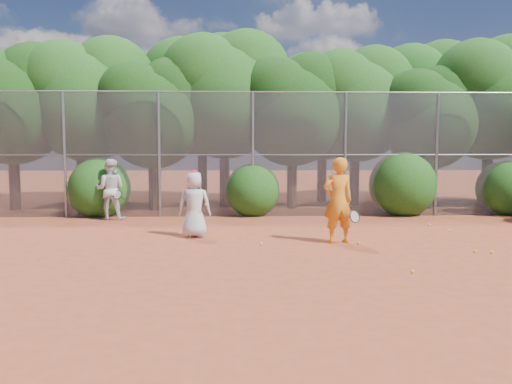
{
  "coord_description": "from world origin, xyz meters",
  "views": [
    {
      "loc": [
        -1.39,
        -10.1,
        2.2
      ],
      "look_at": [
        -1.0,
        2.5,
        1.1
      ],
      "focal_mm": 35.0,
      "sensor_mm": 36.0,
      "label": 1
    }
  ],
  "objects": [
    {
      "name": "player_yellow",
      "position": [
        0.87,
        1.34,
        1.0
      ],
      "size": [
        0.91,
        0.63,
        2.0
      ],
      "rotation": [
        0.0,
        0.0,
        3.34
      ],
      "color": "orange",
      "rests_on": "ground"
    },
    {
      "name": "tree_0",
      "position": [
        -9.44,
        8.04,
        3.93
      ],
      "size": [
        4.38,
        3.81,
        6.0
      ],
      "color": "black",
      "rests_on": "ground"
    },
    {
      "name": "ball_0",
      "position": [
        3.58,
        0.16,
        0.03
      ],
      "size": [
        0.07,
        0.07,
        0.07
      ],
      "primitive_type": "sphere",
      "color": "yellow",
      "rests_on": "ground"
    },
    {
      "name": "player_teen",
      "position": [
        -2.54,
        2.22,
        0.83
      ],
      "size": [
        0.81,
        0.53,
        1.67
      ],
      "rotation": [
        0.0,
        0.0,
        3.14
      ],
      "color": "silver",
      "rests_on": "ground"
    },
    {
      "name": "tree_3",
      "position": [
        -1.94,
        8.84,
        4.4
      ],
      "size": [
        4.89,
        4.26,
        6.7
      ],
      "color": "black",
      "rests_on": "ground"
    },
    {
      "name": "tree_12",
      "position": [
        6.56,
        11.24,
        4.51
      ],
      "size": [
        5.02,
        4.37,
        6.88
      ],
      "color": "black",
      "rests_on": "ground"
    },
    {
      "name": "player_white",
      "position": [
        -5.43,
        5.4,
        0.94
      ],
      "size": [
        0.93,
        0.8,
        1.88
      ],
      "rotation": [
        0.0,
        0.0,
        3.15
      ],
      "color": "silver",
      "rests_on": "ground"
    },
    {
      "name": "tree_11",
      "position": [
        2.06,
        10.64,
        4.16
      ],
      "size": [
        4.64,
        4.03,
        6.35
      ],
      "color": "black",
      "rests_on": "ground"
    },
    {
      "name": "ball_2",
      "position": [
        1.65,
        -1.55,
        0.03
      ],
      "size": [
        0.07,
        0.07,
        0.07
      ],
      "primitive_type": "sphere",
      "color": "yellow",
      "rests_on": "ground"
    },
    {
      "name": "bush_0",
      "position": [
        -6.0,
        6.3,
        1.0
      ],
      "size": [
        2.0,
        2.0,
        2.0
      ],
      "primitive_type": "sphere",
      "color": "#184912",
      "rests_on": "ground"
    },
    {
      "name": "ball_1",
      "position": [
        4.15,
        2.8,
        0.03
      ],
      "size": [
        0.07,
        0.07,
        0.07
      ],
      "primitive_type": "sphere",
      "color": "yellow",
      "rests_on": "ground"
    },
    {
      "name": "ball_5",
      "position": [
        3.98,
        3.81,
        0.03
      ],
      "size": [
        0.07,
        0.07,
        0.07
      ],
      "primitive_type": "sphere",
      "color": "yellow",
      "rests_on": "ground"
    },
    {
      "name": "ground",
      "position": [
        0.0,
        0.0,
        0.0
      ],
      "size": [
        80.0,
        80.0,
        0.0
      ],
      "primitive_type": "plane",
      "color": "#9B3E23",
      "rests_on": "ground"
    },
    {
      "name": "tree_7",
      "position": [
        8.06,
        8.64,
        4.28
      ],
      "size": [
        4.77,
        4.14,
        6.53
      ],
      "color": "black",
      "rests_on": "ground"
    },
    {
      "name": "tree_2",
      "position": [
        -4.45,
        7.83,
        3.58
      ],
      "size": [
        3.99,
        3.47,
        5.47
      ],
      "color": "black",
      "rests_on": "ground"
    },
    {
      "name": "tree_5",
      "position": [
        3.06,
        9.04,
        4.05
      ],
      "size": [
        4.51,
        3.92,
        6.17
      ],
      "color": "black",
      "rests_on": "ground"
    },
    {
      "name": "fence_back",
      "position": [
        -0.12,
        6.0,
        2.05
      ],
      "size": [
        20.05,
        0.09,
        4.03
      ],
      "color": "gray",
      "rests_on": "ground"
    },
    {
      "name": "tree_1",
      "position": [
        -6.94,
        8.54,
        4.16
      ],
      "size": [
        4.64,
        4.03,
        6.35
      ],
      "color": "black",
      "rests_on": "ground"
    },
    {
      "name": "tree_4",
      "position": [
        0.55,
        8.24,
        3.76
      ],
      "size": [
        4.19,
        3.64,
        5.73
      ],
      "color": "black",
      "rests_on": "ground"
    },
    {
      "name": "ball_3",
      "position": [
        3.87,
        0.05,
        0.03
      ],
      "size": [
        0.07,
        0.07,
        0.07
      ],
      "primitive_type": "sphere",
      "color": "yellow",
      "rests_on": "ground"
    },
    {
      "name": "bush_3",
      "position": [
        7.5,
        6.3,
        0.95
      ],
      "size": [
        1.9,
        1.9,
        1.9
      ],
      "primitive_type": "sphere",
      "color": "#184912",
      "rests_on": "ground"
    },
    {
      "name": "tree_10",
      "position": [
        -2.93,
        11.05,
        4.63
      ],
      "size": [
        5.15,
        4.48,
        7.06
      ],
      "color": "black",
      "rests_on": "ground"
    },
    {
      "name": "bush_2",
      "position": [
        4.0,
        6.3,
        1.1
      ],
      "size": [
        2.2,
        2.2,
        2.2
      ],
      "primitive_type": "sphere",
      "color": "#184912",
      "rests_on": "ground"
    },
    {
      "name": "ball_6",
      "position": [
        1.32,
        1.15,
        0.03
      ],
      "size": [
        0.07,
        0.07,
        0.07
      ],
      "primitive_type": "sphere",
      "color": "yellow",
      "rests_on": "ground"
    },
    {
      "name": "ball_4",
      "position": [
        -0.92,
        1.12,
        0.03
      ],
      "size": [
        0.07,
        0.07,
        0.07
      ],
      "primitive_type": "sphere",
      "color": "yellow",
      "rests_on": "ground"
    },
    {
      "name": "tree_6",
      "position": [
        5.55,
        8.03,
        3.47
      ],
      "size": [
        3.86,
        3.36,
        5.29
      ],
      "color": "black",
      "rests_on": "ground"
    },
    {
      "name": "bush_1",
      "position": [
        -1.0,
        6.3,
        0.9
      ],
      "size": [
        1.8,
        1.8,
        1.8
      ],
      "primitive_type": "sphere",
      "color": "#184912",
      "rests_on": "ground"
    },
    {
      "name": "tree_9",
      "position": [
        -7.94,
        10.84,
        4.34
      ],
      "size": [
        4.83,
        4.2,
        6.62
      ],
      "color": "black",
      "rests_on": "ground"
    }
  ]
}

